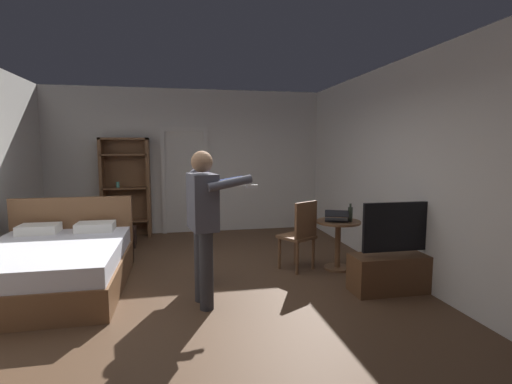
# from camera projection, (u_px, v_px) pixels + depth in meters

# --- Properties ---
(ground_plane) EXTENTS (7.39, 7.39, 0.00)m
(ground_plane) POSITION_uv_depth(u_px,v_px,m) (198.00, 293.00, 4.51)
(ground_plane) COLOR brown
(wall_back) EXTENTS (5.66, 0.12, 2.88)m
(wall_back) POSITION_uv_depth(u_px,v_px,m) (188.00, 162.00, 7.67)
(wall_back) COLOR silver
(wall_back) RESTS_ON ground_plane
(wall_right) EXTENTS (0.12, 6.96, 2.88)m
(wall_right) POSITION_uv_depth(u_px,v_px,m) (411.00, 170.00, 4.89)
(wall_right) COLOR silver
(wall_right) RESTS_ON ground_plane
(doorway_frame) EXTENTS (0.93, 0.08, 2.13)m
(doorway_frame) POSITION_uv_depth(u_px,v_px,m) (185.00, 173.00, 7.60)
(doorway_frame) COLOR white
(doorway_frame) RESTS_ON ground_plane
(bed) EXTENTS (1.64, 2.07, 1.02)m
(bed) POSITION_uv_depth(u_px,v_px,m) (54.00, 265.00, 4.60)
(bed) COLOR brown
(bed) RESTS_ON ground_plane
(bookshelf) EXTENTS (0.90, 0.32, 1.91)m
(bookshelf) POSITION_uv_depth(u_px,v_px,m) (126.00, 184.00, 7.26)
(bookshelf) COLOR brown
(bookshelf) RESTS_ON ground_plane
(tv_flatscreen) EXTENTS (1.21, 0.40, 1.09)m
(tv_flatscreen) POSITION_uv_depth(u_px,v_px,m) (400.00, 266.00, 4.56)
(tv_flatscreen) COLOR brown
(tv_flatscreen) RESTS_ON ground_plane
(side_table) EXTENTS (0.63, 0.63, 0.70)m
(side_table) POSITION_uv_depth(u_px,v_px,m) (338.00, 237.00, 5.36)
(side_table) COLOR brown
(side_table) RESTS_ON ground_plane
(laptop) EXTENTS (0.42, 0.42, 0.16)m
(laptop) POSITION_uv_depth(u_px,v_px,m) (336.00, 218.00, 5.28)
(laptop) COLOR black
(laptop) RESTS_ON side_table
(bottle_on_table) EXTENTS (0.06, 0.06, 0.25)m
(bottle_on_table) POSITION_uv_depth(u_px,v_px,m) (350.00, 214.00, 5.27)
(bottle_on_table) COLOR #323C2D
(bottle_on_table) RESTS_ON side_table
(wooden_chair) EXTENTS (0.57, 0.57, 0.99)m
(wooden_chair) POSITION_uv_depth(u_px,v_px,m) (301.00, 232.00, 5.29)
(wooden_chair) COLOR brown
(wooden_chair) RESTS_ON ground_plane
(person_blue_shirt) EXTENTS (0.74, 0.61, 1.70)m
(person_blue_shirt) POSITION_uv_depth(u_px,v_px,m) (204.00, 217.00, 4.07)
(person_blue_shirt) COLOR #333338
(person_blue_shirt) RESTS_ON ground_plane
(person_striped_shirt) EXTENTS (0.71, 0.62, 1.62)m
(person_striped_shirt) POSITION_uv_depth(u_px,v_px,m) (204.00, 210.00, 4.78)
(person_striped_shirt) COLOR slate
(person_striped_shirt) RESTS_ON ground_plane
(suitcase_dark) EXTENTS (0.49, 0.39, 0.33)m
(suitcase_dark) POSITION_uv_depth(u_px,v_px,m) (122.00, 237.00, 6.61)
(suitcase_dark) COLOR black
(suitcase_dark) RESTS_ON ground_plane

